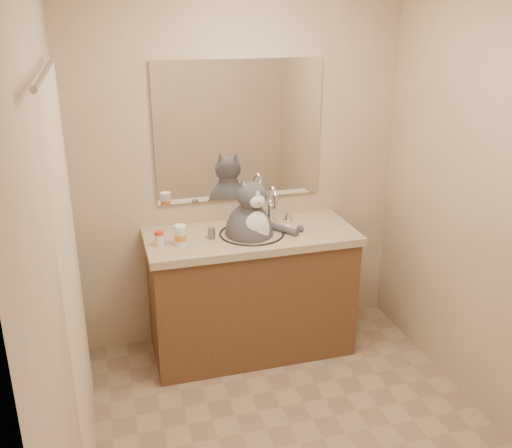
# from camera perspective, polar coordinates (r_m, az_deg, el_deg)

# --- Properties ---
(room) EXTENTS (2.22, 2.52, 2.42)m
(room) POSITION_cam_1_polar(r_m,az_deg,el_deg) (2.65, 5.03, -1.21)
(room) COLOR gray
(room) RESTS_ON ground
(vanity) EXTENTS (1.34, 0.59, 1.12)m
(vanity) POSITION_cam_1_polar(r_m,az_deg,el_deg) (3.80, -0.49, -6.61)
(vanity) COLOR brown
(vanity) RESTS_ON ground
(mirror) EXTENTS (1.10, 0.02, 0.90)m
(mirror) POSITION_cam_1_polar(r_m,az_deg,el_deg) (3.71, -1.67, 9.26)
(mirror) COLOR white
(mirror) RESTS_ON room
(shower_curtain) EXTENTS (0.02, 1.30, 1.93)m
(shower_curtain) POSITION_cam_1_polar(r_m,az_deg,el_deg) (2.66, -17.75, -6.09)
(shower_curtain) COLOR beige
(shower_curtain) RESTS_ON ground
(cat) EXTENTS (0.48, 0.38, 0.60)m
(cat) POSITION_cam_1_polar(r_m,az_deg,el_deg) (3.59, -0.57, -0.56)
(cat) COLOR #4C4B51
(cat) RESTS_ON vanity
(pill_bottle_redcap) EXTENTS (0.06, 0.06, 0.09)m
(pill_bottle_redcap) POSITION_cam_1_polar(r_m,az_deg,el_deg) (3.46, -9.64, -1.44)
(pill_bottle_redcap) COLOR white
(pill_bottle_redcap) RESTS_ON vanity
(pill_bottle_orange) EXTENTS (0.09, 0.09, 0.13)m
(pill_bottle_orange) POSITION_cam_1_polar(r_m,az_deg,el_deg) (3.45, -7.56, -1.16)
(pill_bottle_orange) COLOR white
(pill_bottle_orange) RESTS_ON vanity
(grey_canister) EXTENTS (0.05, 0.05, 0.07)m
(grey_canister) POSITION_cam_1_polar(r_m,az_deg,el_deg) (3.54, -4.48, -0.89)
(grey_canister) COLOR slate
(grey_canister) RESTS_ON vanity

